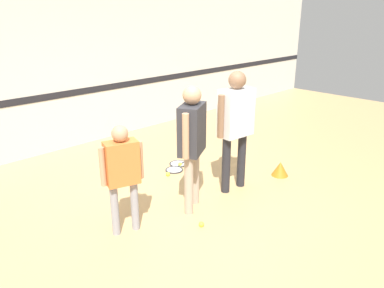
{
  "coord_description": "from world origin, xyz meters",
  "views": [
    {
      "loc": [
        -3.11,
        -3.07,
        2.49
      ],
      "look_at": [
        -0.02,
        0.05,
        0.9
      ],
      "focal_mm": 35.0,
      "sensor_mm": 36.0,
      "label": 1
    }
  ],
  "objects_px": {
    "person_instructor": "(192,136)",
    "tennis_ball_by_spare_racket": "(180,164)",
    "person_student_left": "(122,168)",
    "tennis_ball_near_instructor": "(201,224)",
    "person_student_right": "(236,119)",
    "racket_second_spare": "(179,164)",
    "racket_spare_on_floor": "(175,169)",
    "training_cone": "(280,169)",
    "tennis_ball_stray_left": "(168,174)"
  },
  "relations": [
    {
      "from": "person_student_right",
      "to": "racket_second_spare",
      "type": "height_order",
      "value": "person_student_right"
    },
    {
      "from": "person_instructor",
      "to": "racket_second_spare",
      "type": "relative_size",
      "value": 3.07
    },
    {
      "from": "racket_spare_on_floor",
      "to": "person_student_left",
      "type": "bearing_deg",
      "value": -170.3
    },
    {
      "from": "person_student_left",
      "to": "tennis_ball_by_spare_racket",
      "type": "bearing_deg",
      "value": 46.15
    },
    {
      "from": "tennis_ball_by_spare_racket",
      "to": "tennis_ball_near_instructor",
      "type": "bearing_deg",
      "value": -124.96
    },
    {
      "from": "tennis_ball_by_spare_racket",
      "to": "tennis_ball_stray_left",
      "type": "distance_m",
      "value": 0.44
    },
    {
      "from": "training_cone",
      "to": "person_student_left",
      "type": "bearing_deg",
      "value": 171.44
    },
    {
      "from": "person_instructor",
      "to": "tennis_ball_near_instructor",
      "type": "distance_m",
      "value": 1.09
    },
    {
      "from": "person_instructor",
      "to": "training_cone",
      "type": "distance_m",
      "value": 1.94
    },
    {
      "from": "training_cone",
      "to": "person_student_right",
      "type": "bearing_deg",
      "value": 165.36
    },
    {
      "from": "tennis_ball_near_instructor",
      "to": "tennis_ball_stray_left",
      "type": "relative_size",
      "value": 1.0
    },
    {
      "from": "tennis_ball_by_spare_racket",
      "to": "training_cone",
      "type": "distance_m",
      "value": 1.64
    },
    {
      "from": "racket_spare_on_floor",
      "to": "training_cone",
      "type": "relative_size",
      "value": 1.95
    },
    {
      "from": "racket_second_spare",
      "to": "tennis_ball_stray_left",
      "type": "xyz_separation_m",
      "value": [
        -0.44,
        -0.22,
        0.02
      ]
    },
    {
      "from": "racket_spare_on_floor",
      "to": "tennis_ball_stray_left",
      "type": "distance_m",
      "value": 0.25
    },
    {
      "from": "racket_second_spare",
      "to": "training_cone",
      "type": "height_order",
      "value": "training_cone"
    },
    {
      "from": "tennis_ball_by_spare_racket",
      "to": "training_cone",
      "type": "bearing_deg",
      "value": -57.83
    },
    {
      "from": "tennis_ball_near_instructor",
      "to": "tennis_ball_by_spare_racket",
      "type": "xyz_separation_m",
      "value": [
        1.08,
        1.55,
        0.0
      ]
    },
    {
      "from": "person_instructor",
      "to": "racket_second_spare",
      "type": "xyz_separation_m",
      "value": [
        0.86,
        1.19,
        -1.0
      ]
    },
    {
      "from": "tennis_ball_by_spare_racket",
      "to": "racket_second_spare",
      "type": "bearing_deg",
      "value": 61.2
    },
    {
      "from": "tennis_ball_near_instructor",
      "to": "tennis_ball_by_spare_racket",
      "type": "relative_size",
      "value": 1.0
    },
    {
      "from": "person_instructor",
      "to": "tennis_ball_stray_left",
      "type": "relative_size",
      "value": 24.71
    },
    {
      "from": "racket_second_spare",
      "to": "training_cone",
      "type": "distance_m",
      "value": 1.67
    },
    {
      "from": "person_student_left",
      "to": "tennis_ball_stray_left",
      "type": "relative_size",
      "value": 19.89
    },
    {
      "from": "person_student_right",
      "to": "racket_spare_on_floor",
      "type": "xyz_separation_m",
      "value": [
        -0.16,
        1.09,
        -1.05
      ]
    },
    {
      "from": "racket_second_spare",
      "to": "tennis_ball_by_spare_racket",
      "type": "relative_size",
      "value": 8.05
    },
    {
      "from": "tennis_ball_by_spare_racket",
      "to": "person_student_right",
      "type": "bearing_deg",
      "value": -90.48
    },
    {
      "from": "tennis_ball_stray_left",
      "to": "racket_second_spare",
      "type": "bearing_deg",
      "value": 26.26
    },
    {
      "from": "racket_second_spare",
      "to": "tennis_ball_by_spare_racket",
      "type": "height_order",
      "value": "tennis_ball_by_spare_racket"
    },
    {
      "from": "tennis_ball_stray_left",
      "to": "training_cone",
      "type": "xyz_separation_m",
      "value": [
        1.28,
        -1.23,
        0.08
      ]
    },
    {
      "from": "person_student_right",
      "to": "tennis_ball_stray_left",
      "type": "xyz_separation_m",
      "value": [
        -0.4,
        1.0,
        -1.03
      ]
    },
    {
      "from": "person_student_right",
      "to": "tennis_ball_by_spare_racket",
      "type": "distance_m",
      "value": 1.55
    },
    {
      "from": "racket_second_spare",
      "to": "tennis_ball_by_spare_racket",
      "type": "distance_m",
      "value": 0.07
    },
    {
      "from": "person_instructor",
      "to": "person_student_left",
      "type": "height_order",
      "value": "person_instructor"
    },
    {
      "from": "person_student_right",
      "to": "racket_second_spare",
      "type": "bearing_deg",
      "value": -86.73
    },
    {
      "from": "person_student_left",
      "to": "tennis_ball_near_instructor",
      "type": "relative_size",
      "value": 19.89
    },
    {
      "from": "tennis_ball_stray_left",
      "to": "person_instructor",
      "type": "bearing_deg",
      "value": -113.61
    },
    {
      "from": "racket_spare_on_floor",
      "to": "tennis_ball_by_spare_racket",
      "type": "xyz_separation_m",
      "value": [
        0.17,
        0.06,
        0.02
      ]
    },
    {
      "from": "person_student_left",
      "to": "racket_second_spare",
      "type": "height_order",
      "value": "person_student_left"
    },
    {
      "from": "person_student_left",
      "to": "person_instructor",
      "type": "bearing_deg",
      "value": 8.42
    },
    {
      "from": "person_instructor",
      "to": "person_student_left",
      "type": "bearing_deg",
      "value": 141.78
    },
    {
      "from": "person_student_right",
      "to": "person_instructor",
      "type": "bearing_deg",
      "value": 3.63
    },
    {
      "from": "racket_spare_on_floor",
      "to": "tennis_ball_near_instructor",
      "type": "relative_size",
      "value": 7.78
    },
    {
      "from": "person_student_left",
      "to": "tennis_ball_near_instructor",
      "type": "distance_m",
      "value": 1.19
    },
    {
      "from": "person_student_right",
      "to": "tennis_ball_stray_left",
      "type": "distance_m",
      "value": 1.49
    },
    {
      "from": "racket_spare_on_floor",
      "to": "racket_second_spare",
      "type": "xyz_separation_m",
      "value": [
        0.21,
        0.12,
        0.0
      ]
    },
    {
      "from": "person_instructor",
      "to": "tennis_ball_by_spare_racket",
      "type": "height_order",
      "value": "person_instructor"
    },
    {
      "from": "racket_spare_on_floor",
      "to": "tennis_ball_near_instructor",
      "type": "height_order",
      "value": "tennis_ball_near_instructor"
    },
    {
      "from": "tennis_ball_near_instructor",
      "to": "person_instructor",
      "type": "bearing_deg",
      "value": 58.99
    },
    {
      "from": "person_student_right",
      "to": "tennis_ball_near_instructor",
      "type": "bearing_deg",
      "value": 25.19
    }
  ]
}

